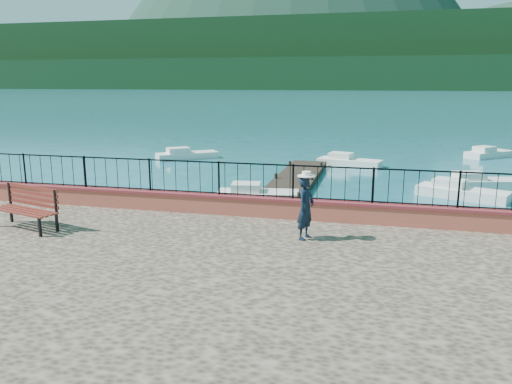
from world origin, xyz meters
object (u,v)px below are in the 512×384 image
at_px(boat_1, 463,189).
at_px(boat_2, 480,180).
at_px(boat_3, 187,153).
at_px(park_bench, 26,217).
at_px(boat_4, 350,159).
at_px(person, 306,208).
at_px(boat_0, 258,192).
at_px(boat_5, 489,151).

distance_m(boat_1, boat_2, 2.69).
xyz_separation_m(boat_2, boat_3, (-17.12, 5.28, 0.00)).
height_order(park_bench, boat_4, park_bench).
height_order(person, boat_0, person).
xyz_separation_m(boat_2, boat_5, (2.45, 10.77, 0.00)).
height_order(boat_0, boat_5, same).
xyz_separation_m(park_bench, boat_5, (16.29, 25.28, -1.13)).
bearing_deg(boat_3, boat_4, -39.28).
bearing_deg(boat_1, boat_0, -138.86).
distance_m(boat_0, boat_2, 11.05).
xyz_separation_m(boat_0, boat_3, (-7.35, 10.44, 0.00)).
xyz_separation_m(person, boat_5, (8.97, 24.37, -1.59)).
height_order(boat_0, boat_3, same).
bearing_deg(person, boat_2, -6.94).
bearing_deg(park_bench, boat_2, 61.54).
relative_size(person, boat_1, 0.42).
distance_m(park_bench, boat_3, 20.09).
relative_size(park_bench, boat_2, 0.56).
bearing_deg(boat_1, park_bench, -112.85).
height_order(boat_3, boat_4, same).
relative_size(boat_1, boat_2, 1.00).
distance_m(boat_2, boat_4, 8.16).
bearing_deg(boat_4, park_bench, -95.77).
xyz_separation_m(park_bench, boat_0, (4.08, 9.35, -1.13)).
bearing_deg(boat_5, boat_1, -146.40).
bearing_deg(boat_0, boat_5, 43.08).
bearing_deg(boat_4, boat_0, -93.01).
xyz_separation_m(boat_1, boat_4, (-5.35, 7.37, 0.00)).
bearing_deg(boat_4, person, -75.15).
bearing_deg(boat_0, person, -78.39).
distance_m(park_bench, boat_5, 30.10).
height_order(boat_0, boat_1, same).
distance_m(boat_1, boat_4, 9.11).
height_order(person, boat_5, person).
height_order(boat_2, boat_4, same).
height_order(boat_0, boat_2, same).
relative_size(park_bench, boat_4, 0.56).
bearing_deg(boat_5, boat_4, 171.94).
distance_m(boat_2, boat_5, 11.04).
bearing_deg(boat_0, boat_3, 115.72).
xyz_separation_m(boat_1, boat_3, (-15.97, 7.71, 0.00)).
distance_m(person, boat_3, 21.71).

